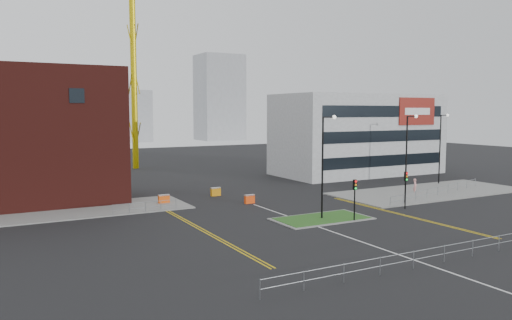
# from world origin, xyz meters

# --- Properties ---
(ground) EXTENTS (200.00, 200.00, 0.00)m
(ground) POSITION_xyz_m (0.00, 0.00, 0.00)
(ground) COLOR black
(ground) RESTS_ON ground
(pavement_left) EXTENTS (28.00, 8.00, 0.12)m
(pavement_left) POSITION_xyz_m (-20.00, 22.00, 0.06)
(pavement_left) COLOR slate
(pavement_left) RESTS_ON ground
(pavement_right) EXTENTS (24.00, 10.00, 0.12)m
(pavement_right) POSITION_xyz_m (22.00, 14.00, 0.06)
(pavement_right) COLOR slate
(pavement_right) RESTS_ON ground
(island_kerb) EXTENTS (8.60, 4.60, 0.08)m
(island_kerb) POSITION_xyz_m (2.00, 8.00, 0.04)
(island_kerb) COLOR slate
(island_kerb) RESTS_ON ground
(grass_island) EXTENTS (8.00, 4.00, 0.12)m
(grass_island) POSITION_xyz_m (2.00, 8.00, 0.06)
(grass_island) COLOR #26541C
(grass_island) RESTS_ON ground
(office_block) EXTENTS (25.00, 12.20, 12.00)m
(office_block) POSITION_xyz_m (26.01, 31.97, 6.00)
(office_block) COLOR #A0A3A5
(office_block) RESTS_ON ground
(tower_crane) EXTENTS (52.82, 6.48, 40.17)m
(tower_crane) POSITION_xyz_m (3.61, 54.42, 27.63)
(tower_crane) COLOR #C3A80B
(tower_crane) RESTS_ON ground
(streetlamp_island) EXTENTS (1.46, 0.36, 9.18)m
(streetlamp_island) POSITION_xyz_m (2.22, 8.00, 5.41)
(streetlamp_island) COLOR black
(streetlamp_island) RESTS_ON ground
(streetlamp_right_near) EXTENTS (1.46, 0.36, 9.18)m
(streetlamp_right_near) POSITION_xyz_m (14.22, 10.00, 5.41)
(streetlamp_right_near) COLOR black
(streetlamp_right_near) RESTS_ON ground
(streetlamp_right_far) EXTENTS (1.46, 0.36, 9.18)m
(streetlamp_right_far) POSITION_xyz_m (28.22, 18.00, 5.41)
(streetlamp_right_far) COLOR black
(streetlamp_right_far) RESTS_ON ground
(traffic_light_island) EXTENTS (0.28, 0.33, 3.65)m
(traffic_light_island) POSITION_xyz_m (4.00, 5.98, 2.57)
(traffic_light_island) COLOR black
(traffic_light_island) RESTS_ON ground
(traffic_light_right) EXTENTS (0.28, 0.33, 3.65)m
(traffic_light_right) POSITION_xyz_m (12.00, 7.98, 2.57)
(traffic_light_right) COLOR black
(traffic_light_right) RESTS_ON ground
(railing_front) EXTENTS (24.05, 0.05, 1.10)m
(railing_front) POSITION_xyz_m (0.00, -6.00, 0.78)
(railing_front) COLOR gray
(railing_front) RESTS_ON ground
(railing_left) EXTENTS (6.05, 0.05, 1.10)m
(railing_left) POSITION_xyz_m (-11.00, 18.00, 0.74)
(railing_left) COLOR gray
(railing_left) RESTS_ON ground
(railing_right) EXTENTS (19.05, 5.05, 1.10)m
(railing_right) POSITION_xyz_m (20.50, 11.50, 0.78)
(railing_right) COLOR gray
(railing_right) RESTS_ON ground
(centre_line) EXTENTS (0.15, 30.00, 0.01)m
(centre_line) POSITION_xyz_m (0.00, 2.00, 0.01)
(centre_line) COLOR silver
(centre_line) RESTS_ON ground
(yellow_left_a) EXTENTS (0.12, 24.00, 0.01)m
(yellow_left_a) POSITION_xyz_m (-9.00, 10.00, 0.01)
(yellow_left_a) COLOR gold
(yellow_left_a) RESTS_ON ground
(yellow_left_b) EXTENTS (0.12, 24.00, 0.01)m
(yellow_left_b) POSITION_xyz_m (-8.70, 10.00, 0.01)
(yellow_left_b) COLOR gold
(yellow_left_b) RESTS_ON ground
(yellow_right_a) EXTENTS (0.12, 20.00, 0.01)m
(yellow_right_a) POSITION_xyz_m (9.50, 6.00, 0.01)
(yellow_right_a) COLOR gold
(yellow_right_a) RESTS_ON ground
(yellow_right_b) EXTENTS (0.12, 20.00, 0.01)m
(yellow_right_b) POSITION_xyz_m (9.80, 6.00, 0.01)
(yellow_right_b) COLOR gold
(yellow_right_b) RESTS_ON ground
(skyline_b) EXTENTS (24.00, 12.00, 16.00)m
(skyline_b) POSITION_xyz_m (10.00, 130.00, 8.00)
(skyline_b) COLOR gray
(skyline_b) RESTS_ON ground
(skyline_c) EXTENTS (14.00, 12.00, 28.00)m
(skyline_c) POSITION_xyz_m (45.00, 125.00, 14.00)
(skyline_c) COLOR gray
(skyline_c) RESTS_ON ground
(skyline_d) EXTENTS (30.00, 12.00, 12.00)m
(skyline_d) POSITION_xyz_m (-8.00, 140.00, 6.00)
(skyline_d) COLOR gray
(skyline_d) RESTS_ON ground
(pedestrian) EXTENTS (0.75, 0.73, 1.74)m
(pedestrian) POSITION_xyz_m (19.73, 14.15, 0.87)
(pedestrian) COLOR #F8A4A0
(pedestrian) RESTS_ON ground
(barrier_left) EXTENTS (1.15, 0.39, 0.97)m
(barrier_left) POSITION_xyz_m (-8.00, 21.70, 0.53)
(barrier_left) COLOR #E84F0C
(barrier_left) RESTS_ON ground
(barrier_mid) EXTENTS (1.15, 0.41, 0.96)m
(barrier_mid) POSITION_xyz_m (-1.32, 23.66, 0.52)
(barrier_mid) COLOR orange
(barrier_mid) RESTS_ON ground
(barrier_right) EXTENTS (1.10, 0.40, 0.91)m
(barrier_right) POSITION_xyz_m (-0.09, 17.77, 0.50)
(barrier_right) COLOR #FD460E
(barrier_right) RESTS_ON ground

